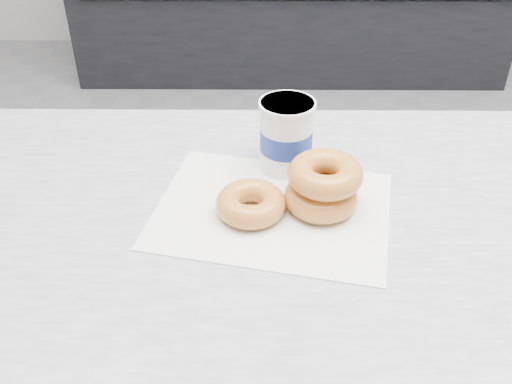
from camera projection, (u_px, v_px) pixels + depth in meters
ground at (315, 332)px, 1.81m from camera, size 5.00×5.00×0.00m
wax_paper at (272, 210)px, 0.84m from camera, size 0.39×0.32×0.00m
donut_single at (251, 203)px, 0.83m from camera, size 0.12×0.12×0.04m
donut_stack at (323, 186)px, 0.83m from camera, size 0.12×0.12×0.08m
coffee_cup at (286, 135)px, 0.90m from camera, size 0.10×0.10×0.12m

